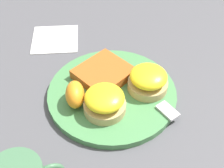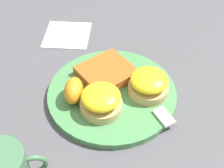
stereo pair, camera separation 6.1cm
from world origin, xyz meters
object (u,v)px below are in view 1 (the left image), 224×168
hashbrown_patty (104,73)px  orange_wedge (75,95)px  sandwich_benedict_right (148,80)px  fork (144,90)px  sandwich_benedict_left (105,101)px

hashbrown_patty → orange_wedge: 0.09m
sandwich_benedict_right → hashbrown_patty: 0.10m
fork → sandwich_benedict_left: bearing=-170.0°
sandwich_benedict_left → fork: size_ratio=0.38×
sandwich_benedict_right → fork: 0.02m
hashbrown_patty → sandwich_benedict_right: bearing=-43.5°
sandwich_benedict_right → hashbrown_patty: sandwich_benedict_right is taller
sandwich_benedict_left → hashbrown_patty: size_ratio=0.78×
orange_wedge → sandwich_benedict_left: bearing=-40.2°
sandwich_benedict_left → hashbrown_patty: 0.09m
hashbrown_patty → orange_wedge: orange_wedge is taller
orange_wedge → fork: (0.14, -0.02, -0.02)m
sandwich_benedict_left → orange_wedge: size_ratio=1.34×
sandwich_benedict_left → hashbrown_patty: bearing=69.6°
orange_wedge → hashbrown_patty: bearing=31.6°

